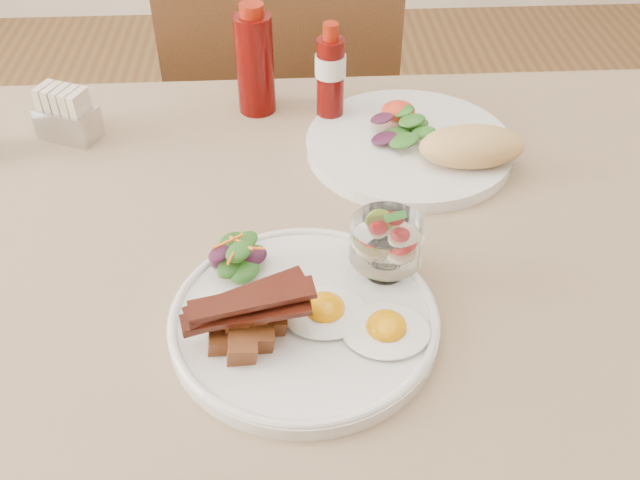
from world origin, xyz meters
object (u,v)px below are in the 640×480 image
main_plate (304,321)px  sugar_caddy (67,116)px  table (289,314)px  hot_sauce_bottle (330,77)px  fruit_cup (386,241)px  second_plate (423,144)px  chair_far (284,127)px  ketchup_bottle (255,62)px

main_plate → sugar_caddy: bearing=129.7°
table → main_plate: 0.14m
main_plate → hot_sauce_bottle: 0.41m
fruit_cup → hot_sauce_bottle: bearing=96.2°
second_plate → hot_sauce_bottle: 0.16m
table → second_plate: 0.30m
table → hot_sauce_bottle: (0.07, 0.30, 0.16)m
chair_far → main_plate: size_ratio=3.32×
fruit_cup → sugar_caddy: bearing=141.7°
table → second_plate: bearing=47.2°
hot_sauce_bottle → ketchup_bottle: bearing=156.8°
fruit_cup → ketchup_bottle: bearing=110.4°
chair_far → main_plate: (0.02, -0.77, 0.24)m
main_plate → fruit_cup: (0.09, 0.06, 0.05)m
main_plate → sugar_caddy: 0.50m
fruit_cup → second_plate: fruit_cup is taller
ketchup_bottle → sugar_caddy: size_ratio=1.71×
table → sugar_caddy: bearing=137.0°
main_plate → table: bearing=98.7°
main_plate → ketchup_bottle: size_ratio=1.71×
fruit_cup → second_plate: size_ratio=0.28×
main_plate → hot_sauce_bottle: hot_sauce_bottle is taller
second_plate → ketchup_bottle: ketchup_bottle is taller
sugar_caddy → main_plate: bearing=-26.4°
fruit_cup → chair_far: bearing=98.6°
ketchup_bottle → hot_sauce_bottle: bearing=-23.2°
main_plate → second_plate: size_ratio=0.97×
ketchup_bottle → table: bearing=-83.8°
main_plate → second_plate: bearing=60.4°
table → main_plate: bearing=-81.3°
table → hot_sauce_bottle: size_ratio=8.67×
hot_sauce_bottle → sugar_caddy: size_ratio=1.60×
second_plate → chair_far: bearing=112.7°
ketchup_bottle → hot_sauce_bottle: size_ratio=1.07×
main_plate → sugar_caddy: (-0.32, 0.38, 0.03)m
chair_far → fruit_cup: 0.77m
hot_sauce_bottle → sugar_caddy: (-0.37, -0.02, -0.04)m
main_plate → ketchup_bottle: (-0.05, 0.45, 0.07)m
second_plate → sugar_caddy: sugar_caddy is taller
sugar_caddy → table: bearing=-19.1°
main_plate → hot_sauce_bottle: (0.05, 0.40, 0.07)m
ketchup_bottle → hot_sauce_bottle: (0.11, -0.05, -0.00)m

